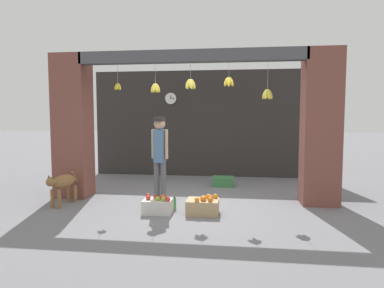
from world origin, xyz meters
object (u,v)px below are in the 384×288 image
object	(u,v)px
shopkeeper	(160,153)
produce_box_green	(223,181)
fruit_crate_apples	(158,205)
fruit_crate_oranges	(203,206)
water_bottle	(174,203)
dog	(62,183)
wall_clock	(171,98)

from	to	relation	value
shopkeeper	produce_box_green	bearing A→B (deg)	-108.39
fruit_crate_apples	fruit_crate_oranges	bearing A→B (deg)	4.11
fruit_crate_oranges	fruit_crate_apples	distance (m)	0.81
shopkeeper	produce_box_green	world-z (taller)	shopkeeper
water_bottle	dog	bearing A→B (deg)	-179.46
fruit_crate_oranges	wall_clock	distance (m)	4.55
produce_box_green	fruit_crate_oranges	bearing A→B (deg)	-95.90
dog	fruit_crate_apples	bearing A→B (deg)	91.29
shopkeeper	fruit_crate_oranges	world-z (taller)	shopkeeper
dog	water_bottle	xyz separation A→B (m)	(2.21, 0.02, -0.33)
shopkeeper	fruit_crate_apples	world-z (taller)	shopkeeper
fruit_crate_oranges	wall_clock	world-z (taller)	wall_clock
fruit_crate_oranges	fruit_crate_apples	size ratio (longest dim) A/B	1.10
shopkeeper	water_bottle	size ratio (longest dim) A/B	7.38
wall_clock	fruit_crate_apples	bearing A→B (deg)	-82.58
dog	produce_box_green	size ratio (longest dim) A/B	1.79
dog	shopkeeper	bearing A→B (deg)	106.88
fruit_crate_apples	water_bottle	size ratio (longest dim) A/B	2.19
shopkeeper	wall_clock	distance (m)	3.59
dog	fruit_crate_apples	distance (m)	2.01
dog	wall_clock	world-z (taller)	wall_clock
dog	produce_box_green	distance (m)	3.80
dog	wall_clock	xyz separation A→B (m)	(1.46, 3.59, 1.80)
shopkeeper	produce_box_green	size ratio (longest dim) A/B	3.35
dog	water_bottle	size ratio (longest dim) A/B	3.95
dog	water_bottle	bearing A→B (deg)	100.04
produce_box_green	water_bottle	distance (m)	2.39
dog	water_bottle	world-z (taller)	dog
fruit_crate_oranges	produce_box_green	xyz separation A→B (m)	(0.26, 2.49, -0.03)
fruit_crate_oranges	water_bottle	size ratio (longest dim) A/B	2.40
shopkeeper	fruit_crate_apples	distance (m)	1.04
wall_clock	water_bottle	bearing A→B (deg)	-78.14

